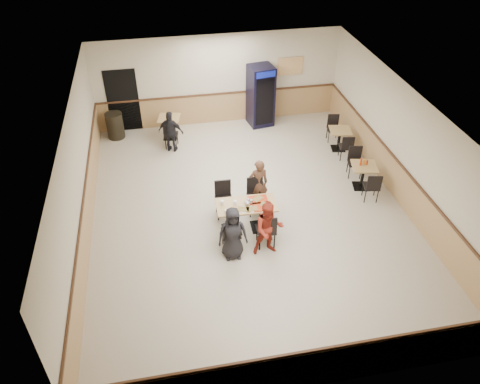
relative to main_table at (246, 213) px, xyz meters
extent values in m
plane|color=beige|center=(0.21, 0.66, -0.51)|extent=(10.00, 10.00, 0.00)
plane|color=silver|center=(0.21, 0.66, 2.49)|extent=(10.00, 10.00, 0.00)
plane|color=beige|center=(0.21, 5.66, 0.99)|extent=(8.00, 0.00, 8.00)
plane|color=beige|center=(0.21, -4.34, 0.99)|extent=(8.00, 0.00, 8.00)
plane|color=beige|center=(-3.79, 0.66, 0.99)|extent=(0.00, 10.00, 10.00)
plane|color=beige|center=(4.21, 0.66, 0.99)|extent=(0.00, 10.00, 10.00)
cube|color=tan|center=(0.21, 5.64, -0.01)|extent=(7.98, 0.03, 1.00)
cube|color=tan|center=(4.19, 0.66, -0.01)|extent=(0.03, 9.98, 1.00)
cube|color=#472B19|center=(0.21, 5.63, 0.52)|extent=(7.98, 0.04, 0.06)
cube|color=black|center=(-2.89, 5.64, 0.54)|extent=(1.00, 0.02, 2.10)
cube|color=orange|center=(2.61, 5.62, 1.29)|extent=(0.85, 0.02, 0.60)
cube|color=black|center=(-0.36, 0.01, -0.49)|extent=(0.48, 0.48, 0.04)
cylinder|color=black|center=(-0.36, 0.01, -0.12)|extent=(0.09, 0.09, 0.70)
cube|color=tan|center=(-0.36, 0.01, 0.24)|extent=(0.74, 0.74, 0.04)
cube|color=black|center=(0.36, -0.01, -0.49)|extent=(0.48, 0.48, 0.04)
cylinder|color=black|center=(0.36, -0.01, -0.12)|extent=(0.09, 0.09, 0.70)
cube|color=tan|center=(0.36, -0.01, 0.24)|extent=(0.74, 0.74, 0.04)
imported|color=black|center=(-0.49, -0.86, 0.17)|extent=(0.68, 0.45, 1.36)
imported|color=maroon|center=(0.33, -0.88, 0.19)|extent=(0.69, 0.54, 1.41)
imported|color=#543424|center=(0.49, 0.86, 0.19)|extent=(0.52, 0.35, 1.41)
imported|color=black|center=(-1.51, 4.04, 0.15)|extent=(0.84, 0.59, 1.32)
cube|color=#B2290B|center=(0.31, 0.11, 0.27)|extent=(0.47, 0.35, 0.02)
cube|color=#B2290B|center=(0.36, -0.16, 0.27)|extent=(0.47, 0.35, 0.02)
cylinder|color=white|center=(0.31, 0.15, 0.26)|extent=(0.24, 0.24, 0.01)
cube|color=#AD7943|center=(0.31, 0.15, 0.27)|extent=(0.32, 0.29, 0.02)
cylinder|color=white|center=(0.10, -0.21, 0.26)|extent=(0.24, 0.24, 0.01)
cube|color=#AD7943|center=(0.10, -0.21, 0.27)|extent=(0.28, 0.19, 0.02)
cylinder|color=white|center=(0.46, -0.12, 0.26)|extent=(0.24, 0.24, 0.01)
cube|color=#AD7943|center=(0.46, -0.12, 0.27)|extent=(0.32, 0.28, 0.02)
cylinder|color=white|center=(-0.11, -0.18, 0.26)|extent=(0.24, 0.24, 0.01)
cube|color=#AD7943|center=(-0.11, -0.18, 0.27)|extent=(0.31, 0.24, 0.02)
cylinder|color=white|center=(-0.56, 0.12, 0.31)|extent=(0.08, 0.08, 0.10)
cylinder|color=white|center=(-0.26, 0.06, 0.31)|extent=(0.08, 0.08, 0.10)
cylinder|color=white|center=(-0.52, -0.24, 0.31)|extent=(0.08, 0.08, 0.10)
cylinder|color=white|center=(-0.32, -0.28, 0.31)|extent=(0.08, 0.08, 0.10)
cylinder|color=#A9B0BD|center=(0.05, 0.05, 0.32)|extent=(0.07, 0.07, 0.12)
cylinder|color=#A9B0BD|center=(0.12, 0.00, 0.32)|extent=(0.07, 0.07, 0.12)
ellipsoid|color=silver|center=(0.02, -0.02, 0.31)|extent=(0.15, 0.15, 0.11)
cube|color=black|center=(3.49, 1.13, -0.49)|extent=(0.50, 0.50, 0.04)
cylinder|color=black|center=(3.49, 1.13, -0.16)|extent=(0.08, 0.08, 0.64)
cube|color=tan|center=(3.49, 1.13, 0.17)|extent=(0.78, 0.78, 0.04)
cube|color=black|center=(3.57, 3.16, -0.49)|extent=(0.47, 0.47, 0.04)
cylinder|color=black|center=(3.57, 3.16, -0.17)|extent=(0.08, 0.08, 0.61)
cube|color=tan|center=(3.57, 3.16, 0.15)|extent=(0.73, 0.73, 0.04)
cylinder|color=#B7330D|center=(3.39, 1.18, 0.29)|extent=(0.06, 0.06, 0.20)
cylinder|color=orange|center=(3.48, 1.18, 0.28)|extent=(0.06, 0.06, 0.17)
cylinder|color=#B7330D|center=(3.57, 1.18, 0.26)|extent=(0.05, 0.05, 0.14)
cube|color=black|center=(-1.51, 4.86, -0.49)|extent=(0.51, 0.51, 0.04)
cylinder|color=black|center=(-1.51, 4.86, -0.15)|extent=(0.09, 0.09, 0.65)
cube|color=tan|center=(-1.51, 4.86, 0.19)|extent=(0.79, 0.79, 0.04)
cube|color=black|center=(1.55, 5.26, 0.50)|extent=(0.87, 0.86, 2.02)
cube|color=black|center=(1.61, 4.88, 0.45)|extent=(0.61, 0.12, 1.60)
cube|color=#0D1A91|center=(1.61, 4.87, 1.38)|extent=(0.63, 0.12, 0.19)
cylinder|color=black|center=(-3.23, 5.21, -0.09)|extent=(0.54, 0.54, 0.85)
camera|label=1|loc=(-1.80, -8.56, 7.18)|focal=35.00mm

